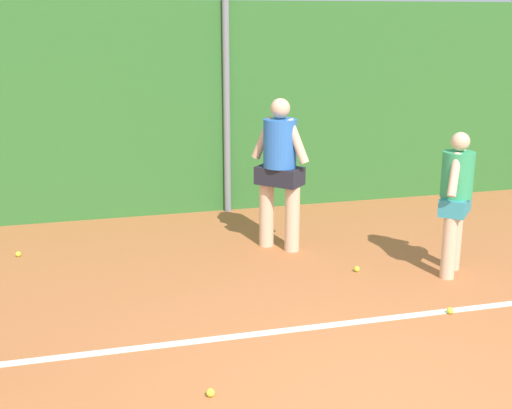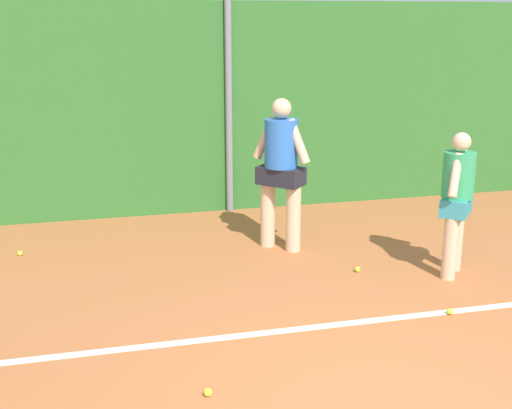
# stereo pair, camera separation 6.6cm
# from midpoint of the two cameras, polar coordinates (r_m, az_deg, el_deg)

# --- Properties ---
(ground_plane) EXTENTS (27.24, 27.24, 0.00)m
(ground_plane) POSITION_cam_midpoint_polar(r_m,az_deg,el_deg) (6.52, 4.75, -9.94)
(ground_plane) COLOR #B76638
(hedge_fence_backdrop) EXTENTS (17.70, 0.25, 3.06)m
(hedge_fence_backdrop) POSITION_cam_midpoint_polar(r_m,az_deg,el_deg) (9.92, -2.94, 8.24)
(hedge_fence_backdrop) COLOR #33702D
(hedge_fence_backdrop) RESTS_ON ground_plane
(fence_post_center) EXTENTS (0.10, 0.10, 3.35)m
(fence_post_center) POSITION_cam_midpoint_polar(r_m,az_deg,el_deg) (9.74, -2.74, 8.97)
(fence_post_center) COLOR gray
(fence_post_center) RESTS_ON ground_plane
(court_baseline_paint) EXTENTS (12.94, 0.10, 0.01)m
(court_baseline_paint) POSITION_cam_midpoint_polar(r_m,az_deg,el_deg) (6.41, 5.13, -10.37)
(court_baseline_paint) COLOR white
(court_baseline_paint) RESTS_ON ground_plane
(player_midcourt) EXTENTS (0.52, 0.63, 1.63)m
(player_midcourt) POSITION_cam_midpoint_polar(r_m,az_deg,el_deg) (7.68, 16.53, 0.69)
(player_midcourt) COLOR beige
(player_midcourt) RESTS_ON ground_plane
(player_backcourt_far) EXTENTS (0.62, 0.62, 1.89)m
(player_backcourt_far) POSITION_cam_midpoint_polar(r_m,az_deg,el_deg) (8.17, 1.81, 3.33)
(player_backcourt_far) COLOR beige
(player_backcourt_far) RESTS_ON ground_plane
(tennis_ball_1) EXTENTS (0.07, 0.07, 0.07)m
(tennis_ball_1) POSITION_cam_midpoint_polar(r_m,az_deg,el_deg) (5.33, -4.30, -15.81)
(tennis_ball_1) COLOR #CCDB33
(tennis_ball_1) RESTS_ON ground_plane
(tennis_ball_3) EXTENTS (0.07, 0.07, 0.07)m
(tennis_ball_3) POSITION_cam_midpoint_polar(r_m,az_deg,el_deg) (6.89, 16.06, -8.75)
(tennis_ball_3) COLOR #CCDB33
(tennis_ball_3) RESTS_ON ground_plane
(tennis_ball_4) EXTENTS (0.07, 0.07, 0.07)m
(tennis_ball_4) POSITION_cam_midpoint_polar(r_m,az_deg,el_deg) (8.66, -19.95, -4.03)
(tennis_ball_4) COLOR #CCDB33
(tennis_ball_4) RESTS_ON ground_plane
(tennis_ball_5) EXTENTS (0.07, 0.07, 0.07)m
(tennis_ball_5) POSITION_cam_midpoint_polar(r_m,az_deg,el_deg) (7.76, 8.41, -5.50)
(tennis_ball_5) COLOR #CCDB33
(tennis_ball_5) RESTS_ON ground_plane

